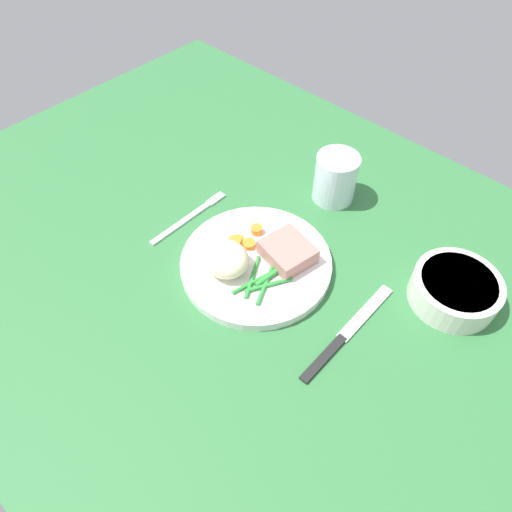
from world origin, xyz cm
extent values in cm
cube|color=#2D6B38|center=(0.00, 0.00, 1.00)|extent=(120.00, 90.00, 2.00)
cylinder|color=white|center=(3.95, -0.65, 2.80)|extent=(23.82, 23.82, 1.60)
cube|color=#B2756B|center=(7.16, 3.10, 4.98)|extent=(8.51, 7.90, 2.76)
ellipsoid|color=beige|center=(1.80, -4.94, 5.89)|extent=(7.17, 6.62, 4.59)
cylinder|color=orange|center=(-0.69, -0.41, 4.00)|extent=(2.31, 2.31, 0.80)
cylinder|color=orange|center=(0.09, 3.71, 4.22)|extent=(1.93, 1.93, 1.24)
cylinder|color=orange|center=(1.14, 0.69, 4.06)|extent=(2.11, 2.11, 0.92)
cylinder|color=orange|center=(-0.74, -0.59, 4.19)|extent=(2.16, 2.16, 1.18)
cylinder|color=#2D8C38|center=(7.88, -1.13, 4.05)|extent=(1.64, 6.84, 0.89)
cylinder|color=#2D8C38|center=(8.28, -3.16, 3.92)|extent=(3.86, 7.48, 0.64)
cylinder|color=#2D8C38|center=(5.97, -3.58, 3.91)|extent=(4.44, 7.27, 0.62)
cylinder|color=#2D8C38|center=(8.74, -3.05, 3.93)|extent=(4.17, 6.86, 0.65)
cylinder|color=#2D8C38|center=(6.79, -3.92, 3.91)|extent=(2.51, 7.85, 0.61)
cube|color=silver|center=(-11.85, -2.65, 2.20)|extent=(1.00, 13.00, 0.40)
cube|color=silver|center=(-12.45, 5.65, 2.20)|extent=(0.24, 3.60, 0.40)
cube|color=silver|center=(-12.05, 5.65, 2.20)|extent=(0.24, 3.60, 0.40)
cube|color=silver|center=(-11.65, 5.65, 2.20)|extent=(0.24, 3.60, 0.40)
cube|color=silver|center=(-11.25, 5.65, 2.20)|extent=(0.24, 3.60, 0.40)
cube|color=black|center=(21.72, -6.15, 2.20)|extent=(1.30, 9.00, 0.64)
cube|color=silver|center=(21.72, 3.85, 2.20)|extent=(1.70, 12.00, 0.40)
cylinder|color=silver|center=(3.04, 20.66, 6.39)|extent=(7.47, 7.47, 8.78)
cylinder|color=silver|center=(3.04, 20.66, 3.78)|extent=(6.87, 6.87, 3.57)
cylinder|color=silver|center=(29.53, 14.79, 4.24)|extent=(12.76, 12.76, 4.49)
cylinder|color=#4C8C42|center=(29.53, 14.79, 5.25)|extent=(10.84, 10.84, 2.47)
camera|label=1|loc=(34.66, -33.56, 59.27)|focal=32.08mm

